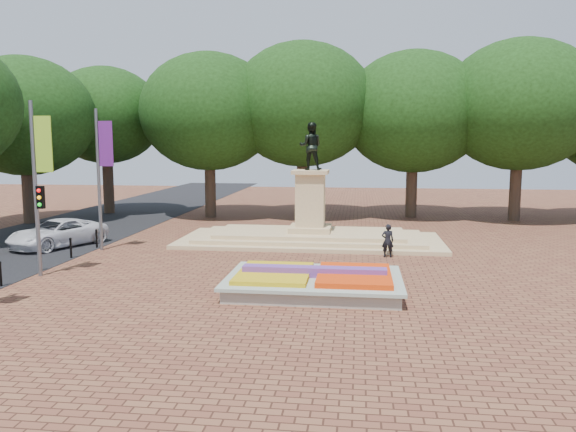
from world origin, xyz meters
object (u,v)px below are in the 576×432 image
object	(u,v)px
monument	(310,226)
pedestrian	(388,241)
van	(57,233)
flower_bed	(315,281)

from	to	relation	value
monument	pedestrian	xyz separation A→B (m)	(3.94, -3.50, -0.09)
monument	van	distance (m)	13.18
flower_bed	van	xyz separation A→B (m)	(-13.87, 7.05, 0.33)
pedestrian	monument	bearing A→B (deg)	-45.71
monument	pedestrian	distance (m)	5.27
flower_bed	monument	bearing A→B (deg)	95.87
flower_bed	van	size ratio (longest dim) A/B	1.24
monument	pedestrian	size ratio (longest dim) A/B	8.86
monument	flower_bed	bearing A→B (deg)	-84.13
monument	pedestrian	bearing A→B (deg)	-41.59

